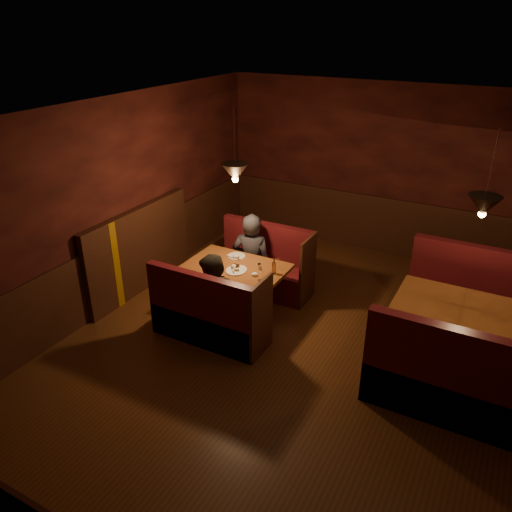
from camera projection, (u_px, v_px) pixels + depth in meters
The scene contains 9 objects.
room at pixel (291, 276), 5.89m from camera, with size 6.02×7.02×2.92m.
main_table at pixel (238, 277), 6.89m from camera, with size 1.38×0.84×0.96m.
main_bench_far at pixel (265, 269), 7.60m from camera, with size 1.51×0.54×1.03m.
main_bench_near at pixel (208, 319), 6.37m from camera, with size 1.51×0.54×1.03m.
second_table at pixel (459, 322), 5.77m from camera, with size 1.48×0.95×0.83m.
second_bench_far at pixel (469, 306), 6.57m from camera, with size 1.64×0.61×1.17m.
second_bench_near at pixel (445, 385), 5.17m from camera, with size 1.64×0.61×1.17m.
diner_a at pixel (251, 244), 7.29m from camera, with size 0.59×0.39×1.63m, color #2A2B31.
diner_b at pixel (215, 284), 6.34m from camera, with size 0.72×0.56×1.48m, color black.
Camera 1 is at (1.83, -4.72, 3.83)m, focal length 35.00 mm.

